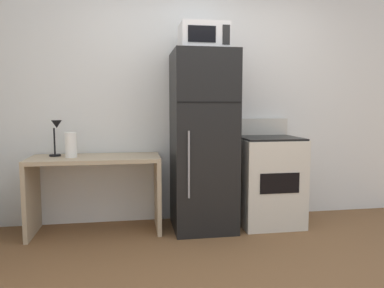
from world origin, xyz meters
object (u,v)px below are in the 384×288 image
(desk, at_px, (96,179))
(microwave, at_px, (204,37))
(oven_range, at_px, (268,180))
(paper_towel_roll, at_px, (71,145))
(desk_lamp, at_px, (56,132))
(refrigerator, at_px, (203,142))

(desk, xyz_separation_m, microwave, (1.06, -0.07, 1.37))
(oven_range, bearing_deg, desk, 178.98)
(paper_towel_roll, relative_size, microwave, 0.52)
(desk, bearing_deg, paper_towel_roll, -176.64)
(desk_lamp, xyz_separation_m, paper_towel_roll, (0.15, -0.09, -0.12))
(desk_lamp, relative_size, microwave, 0.77)
(refrigerator, xyz_separation_m, oven_range, (0.70, 0.02, -0.42))
(desk, height_order, desk_lamp, desk_lamp)
(desk, height_order, refrigerator, refrigerator)
(paper_towel_roll, bearing_deg, oven_range, -0.54)
(refrigerator, bearing_deg, microwave, -89.68)
(refrigerator, bearing_deg, paper_towel_roll, 178.27)
(desk, distance_m, refrigerator, 1.12)
(paper_towel_roll, height_order, microwave, microwave)
(desk, bearing_deg, oven_range, -1.02)
(refrigerator, xyz_separation_m, microwave, (0.00, -0.02, 1.02))
(desk, bearing_deg, microwave, -3.93)
(paper_towel_roll, distance_m, microwave, 1.64)
(desk_lamp, height_order, refrigerator, refrigerator)
(desk_lamp, xyz_separation_m, refrigerator, (1.43, -0.12, -0.10))
(refrigerator, height_order, oven_range, refrigerator)
(desk_lamp, relative_size, refrigerator, 0.20)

